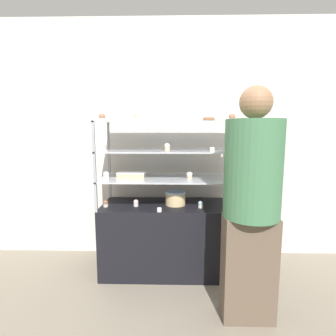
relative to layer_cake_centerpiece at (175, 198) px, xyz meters
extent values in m
plane|color=gray|center=(-0.07, 0.01, -0.76)|extent=(20.00, 20.00, 0.00)
cube|color=silver|center=(-0.07, 0.43, 0.54)|extent=(8.00, 0.05, 2.60)
cube|color=black|center=(-0.07, 0.01, -0.41)|extent=(1.30, 0.55, 0.69)
cube|color=#99999E|center=(-0.71, 0.28, 0.07)|extent=(0.02, 0.02, 0.27)
cube|color=#99999E|center=(0.57, 0.28, 0.07)|extent=(0.02, 0.02, 0.27)
cube|color=#99999E|center=(-0.71, -0.25, 0.07)|extent=(0.02, 0.02, 0.27)
cube|color=#99999E|center=(0.57, -0.25, 0.07)|extent=(0.02, 0.02, 0.27)
cube|color=#B7BCC6|center=(-0.07, 0.01, 0.19)|extent=(1.30, 0.55, 0.01)
cube|color=#99999E|center=(-0.71, 0.28, 0.34)|extent=(0.02, 0.02, 0.27)
cube|color=#99999E|center=(0.57, 0.28, 0.34)|extent=(0.02, 0.02, 0.27)
cube|color=#99999E|center=(-0.71, -0.25, 0.34)|extent=(0.02, 0.02, 0.27)
cube|color=#99999E|center=(0.57, -0.25, 0.34)|extent=(0.02, 0.02, 0.27)
cube|color=#B7BCC6|center=(-0.07, 0.01, 0.46)|extent=(1.30, 0.55, 0.01)
cube|color=#99999E|center=(-0.71, 0.28, 0.61)|extent=(0.02, 0.02, 0.27)
cube|color=#99999E|center=(0.57, 0.28, 0.61)|extent=(0.02, 0.02, 0.27)
cube|color=#99999E|center=(-0.71, -0.25, 0.61)|extent=(0.02, 0.02, 0.27)
cube|color=#99999E|center=(0.57, -0.25, 0.61)|extent=(0.02, 0.02, 0.27)
cube|color=#B7BCC6|center=(-0.07, 0.01, 0.73)|extent=(1.30, 0.55, 0.01)
cylinder|color=#DBBC84|center=(0.00, 0.00, -0.01)|extent=(0.19, 0.19, 0.12)
cylinder|color=silver|center=(0.00, 0.00, 0.06)|extent=(0.20, 0.20, 0.02)
cube|color=#DBBC84|center=(-0.43, -0.02, 0.22)|extent=(0.26, 0.13, 0.05)
cube|color=white|center=(-0.43, -0.02, 0.25)|extent=(0.26, 0.13, 0.01)
cylinder|color=beige|center=(-0.67, -0.09, -0.05)|extent=(0.04, 0.04, 0.03)
sphere|color=#8C5B42|center=(-0.67, -0.09, -0.03)|extent=(0.05, 0.05, 0.05)
cylinder|color=white|center=(-0.38, -0.06, -0.05)|extent=(0.04, 0.04, 0.03)
sphere|color=silver|center=(-0.38, -0.06, -0.03)|extent=(0.05, 0.05, 0.05)
cylinder|color=white|center=(0.24, -0.10, -0.05)|extent=(0.04, 0.04, 0.03)
sphere|color=silver|center=(0.24, -0.10, -0.03)|extent=(0.05, 0.05, 0.05)
cylinder|color=#CCB28C|center=(0.52, -0.06, -0.05)|extent=(0.04, 0.04, 0.03)
sphere|color=silver|center=(0.52, -0.06, -0.03)|extent=(0.05, 0.05, 0.05)
cube|color=white|center=(-0.14, -0.24, -0.05)|extent=(0.04, 0.00, 0.04)
cylinder|color=beige|center=(-0.67, -0.04, 0.21)|extent=(0.05, 0.05, 0.02)
sphere|color=white|center=(-0.67, -0.04, 0.24)|extent=(0.06, 0.06, 0.06)
cylinder|color=#CCB28C|center=(0.13, -0.04, 0.21)|extent=(0.05, 0.05, 0.02)
sphere|color=silver|center=(0.13, -0.04, 0.24)|extent=(0.06, 0.06, 0.06)
cylinder|color=white|center=(0.51, -0.13, 0.21)|extent=(0.05, 0.05, 0.02)
sphere|color=#8C5B42|center=(0.51, -0.13, 0.24)|extent=(0.06, 0.06, 0.06)
cube|color=white|center=(-0.61, -0.24, 0.22)|extent=(0.04, 0.00, 0.04)
cylinder|color=white|center=(-0.68, -0.09, 0.49)|extent=(0.05, 0.05, 0.03)
sphere|color=silver|center=(-0.68, -0.09, 0.51)|extent=(0.05, 0.05, 0.05)
cylinder|color=#CCB28C|center=(-0.08, -0.08, 0.49)|extent=(0.05, 0.05, 0.03)
sphere|color=#F4EAB2|center=(-0.08, -0.08, 0.51)|extent=(0.05, 0.05, 0.05)
cylinder|color=#CCB28C|center=(0.54, -0.12, 0.49)|extent=(0.05, 0.05, 0.03)
sphere|color=silver|center=(0.54, -0.12, 0.51)|extent=(0.05, 0.05, 0.05)
cube|color=white|center=(0.31, -0.24, 0.49)|extent=(0.04, 0.00, 0.04)
cylinder|color=white|center=(-0.66, -0.13, 0.75)|extent=(0.06, 0.06, 0.02)
sphere|color=#8C5B42|center=(-0.66, -0.13, 0.78)|extent=(0.06, 0.06, 0.06)
cylinder|color=beige|center=(-0.36, -0.09, 0.75)|extent=(0.06, 0.06, 0.02)
sphere|color=#E5996B|center=(-0.36, -0.09, 0.78)|extent=(0.06, 0.06, 0.06)
cylinder|color=beige|center=(-0.07, -0.04, 0.75)|extent=(0.06, 0.06, 0.02)
sphere|color=#F4EAB2|center=(-0.07, -0.04, 0.78)|extent=(0.06, 0.06, 0.06)
cylinder|color=white|center=(0.21, -0.13, 0.75)|extent=(0.06, 0.06, 0.02)
sphere|color=silver|center=(0.21, -0.13, 0.78)|extent=(0.06, 0.06, 0.06)
cylinder|color=beige|center=(0.51, -0.10, 0.75)|extent=(0.06, 0.06, 0.02)
sphere|color=#8C5B42|center=(0.51, -0.10, 0.78)|extent=(0.06, 0.06, 0.06)
cube|color=white|center=(-0.32, -0.24, 0.76)|extent=(0.04, 0.00, 0.04)
torus|color=brown|center=(0.31, 0.03, 0.76)|extent=(0.14, 0.14, 0.04)
cube|color=brown|center=(0.54, -0.67, -0.36)|extent=(0.38, 0.21, 0.80)
cylinder|color=#3F724C|center=(0.54, -0.67, 0.39)|extent=(0.40, 0.40, 0.69)
sphere|color=#936B4C|center=(0.54, -0.67, 0.85)|extent=(0.23, 0.23, 0.23)
camera|label=1|loc=(-0.02, -2.51, 0.66)|focal=28.00mm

